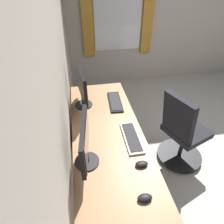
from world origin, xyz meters
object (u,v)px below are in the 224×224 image
(monitor_secondary, at_px, (82,86))
(mouse_spare, at_px, (145,198))
(drawer_pedestal, at_px, (104,152))
(keyboard_main, at_px, (115,102))
(mouse_main, at_px, (142,164))
(keyboard_spare, at_px, (132,137))
(office_chair, at_px, (182,133))
(monitor_primary, at_px, (85,142))

(monitor_secondary, height_order, mouse_spare, monitor_secondary)
(drawer_pedestal, distance_m, mouse_spare, 0.92)
(keyboard_main, bearing_deg, mouse_main, -177.86)
(mouse_main, height_order, mouse_spare, same)
(keyboard_spare, bearing_deg, drawer_pedestal, 48.03)
(monitor_secondary, relative_size, keyboard_spare, 1.18)
(keyboard_main, bearing_deg, office_chair, -117.30)
(drawer_pedestal, height_order, mouse_main, mouse_main)
(drawer_pedestal, height_order, monitor_primary, monitor_primary)
(office_chair, bearing_deg, mouse_spare, 138.13)
(monitor_secondary, distance_m, mouse_main, 1.05)
(monitor_secondary, height_order, keyboard_main, monitor_secondary)
(keyboard_spare, xyz_separation_m, mouse_main, (-0.32, 0.00, 0.01))
(monitor_primary, distance_m, keyboard_main, 0.93)
(monitor_primary, bearing_deg, drawer_pedestal, -24.63)
(keyboard_spare, bearing_deg, monitor_secondary, 32.79)
(mouse_main, bearing_deg, monitor_primary, 74.85)
(mouse_main, distance_m, mouse_spare, 0.28)
(mouse_spare, bearing_deg, monitor_primary, 42.56)
(office_chair, bearing_deg, mouse_main, 129.17)
(drawer_pedestal, height_order, mouse_spare, mouse_spare)
(monitor_primary, height_order, monitor_secondary, monitor_secondary)
(keyboard_spare, distance_m, office_chair, 0.78)
(drawer_pedestal, bearing_deg, keyboard_main, -26.22)
(keyboard_spare, bearing_deg, mouse_main, 179.60)
(monitor_primary, relative_size, keyboard_main, 1.17)
(office_chair, bearing_deg, keyboard_spare, 109.50)
(mouse_spare, xyz_separation_m, office_chair, (0.84, -0.75, -0.29))
(keyboard_main, bearing_deg, drawer_pedestal, 153.78)
(keyboard_spare, xyz_separation_m, office_chair, (0.24, -0.68, -0.28))
(keyboard_main, relative_size, mouse_spare, 4.11)
(mouse_spare, bearing_deg, mouse_main, -12.87)
(mouse_spare, distance_m, office_chair, 1.16)
(mouse_main, bearing_deg, monitor_secondary, 22.99)
(monitor_secondary, distance_m, keyboard_main, 0.43)
(office_chair, bearing_deg, drawer_pedestal, 91.90)
(monitor_secondary, bearing_deg, office_chair, -109.28)
(drawer_pedestal, xyz_separation_m, office_chair, (0.03, -0.92, 0.11))
(office_chair, bearing_deg, monitor_secondary, 70.72)
(monitor_secondary, xyz_separation_m, office_chair, (-0.38, -1.09, -0.52))
(keyboard_main, xyz_separation_m, keyboard_spare, (-0.62, -0.04, 0.00))
(monitor_secondary, bearing_deg, monitor_primary, 178.28)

